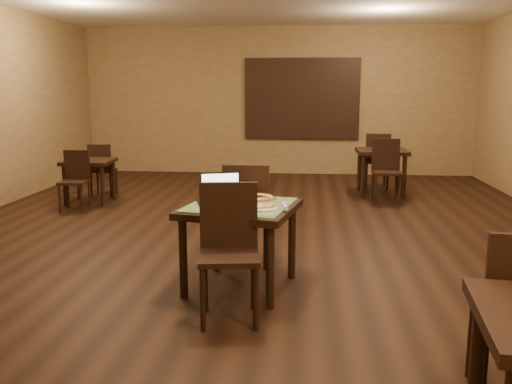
# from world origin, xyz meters

# --- Properties ---
(ground) EXTENTS (10.00, 10.00, 0.00)m
(ground) POSITION_xyz_m (0.00, 0.00, 0.00)
(ground) COLOR black
(ground) RESTS_ON ground
(wall_back) EXTENTS (8.00, 0.02, 3.00)m
(wall_back) POSITION_xyz_m (0.00, 5.00, 1.50)
(wall_back) COLOR #95744C
(wall_back) RESTS_ON ground
(wall_front) EXTENTS (8.00, 0.02, 3.00)m
(wall_front) POSITION_xyz_m (0.00, -5.00, 1.50)
(wall_front) COLOR #95744C
(wall_front) RESTS_ON ground
(mural) EXTENTS (2.34, 0.05, 1.64)m
(mural) POSITION_xyz_m (0.50, 4.96, 1.55)
(mural) COLOR #244D85
(mural) RESTS_ON wall_back
(tiled_table) EXTENTS (1.09, 1.09, 0.76)m
(tiled_table) POSITION_xyz_m (0.04, -1.71, 0.66)
(tiled_table) COLOR black
(tiled_table) RESTS_ON ground
(chair_main_near) EXTENTS (0.51, 0.51, 1.04)m
(chair_main_near) POSITION_xyz_m (0.03, -2.32, 0.59)
(chair_main_near) COLOR black
(chair_main_near) RESTS_ON ground
(chair_main_far) EXTENTS (0.47, 0.47, 1.04)m
(chair_main_far) POSITION_xyz_m (0.04, -1.10, 0.59)
(chair_main_far) COLOR black
(chair_main_far) RESTS_ON ground
(laptop) EXTENTS (0.43, 0.39, 0.25)m
(laptop) POSITION_xyz_m (-0.16, -1.60, 0.83)
(laptop) COLOR black
(laptop) RESTS_ON tiled_table
(plate) EXTENTS (0.24, 0.24, 0.01)m
(plate) POSITION_xyz_m (0.26, -1.89, 0.77)
(plate) COLOR white
(plate) RESTS_ON tiled_table
(pizza_slice) EXTENTS (0.23, 0.23, 0.02)m
(pizza_slice) POSITION_xyz_m (0.26, -1.89, 0.79)
(pizza_slice) COLOR beige
(pizza_slice) RESTS_ON plate
(pizza_pan) EXTENTS (0.36, 0.36, 0.01)m
(pizza_pan) POSITION_xyz_m (0.16, -1.47, 0.77)
(pizza_pan) COLOR silver
(pizza_pan) RESTS_ON tiled_table
(pizza_whole) EXTENTS (0.31, 0.31, 0.02)m
(pizza_whole) POSITION_xyz_m (0.16, -1.47, 0.78)
(pizza_whole) COLOR beige
(pizza_whole) RESTS_ON pizza_pan
(spatula) EXTENTS (0.20, 0.25, 0.01)m
(spatula) POSITION_xyz_m (0.18, -1.49, 0.79)
(spatula) COLOR silver
(spatula) RESTS_ON pizza_whole
(napkin_roll) EXTENTS (0.06, 0.19, 0.04)m
(napkin_roll) POSITION_xyz_m (0.44, -1.85, 0.78)
(napkin_roll) COLOR white
(napkin_roll) RESTS_ON tiled_table
(other_table_a) EXTENTS (0.81, 0.81, 0.76)m
(other_table_a) POSITION_xyz_m (1.86, 2.81, 0.63)
(other_table_a) COLOR black
(other_table_a) RESTS_ON ground
(other_table_a_chair_near) EXTENTS (0.43, 0.43, 0.99)m
(other_table_a_chair_near) POSITION_xyz_m (1.86, 2.23, 0.56)
(other_table_a_chair_near) COLOR black
(other_table_a_chair_near) RESTS_ON ground
(other_table_a_chair_far) EXTENTS (0.43, 0.43, 0.99)m
(other_table_a_chair_far) POSITION_xyz_m (1.86, 3.38, 0.56)
(other_table_a_chair_far) COLOR black
(other_table_a_chair_far) RESTS_ON ground
(other_table_b) EXTENTS (0.76, 0.76, 0.67)m
(other_table_b) POSITION_xyz_m (-2.75, 1.75, 0.56)
(other_table_b) COLOR black
(other_table_b) RESTS_ON ground
(other_table_b_chair_near) EXTENTS (0.40, 0.40, 0.87)m
(other_table_b_chair_near) POSITION_xyz_m (-2.75, 1.24, 0.49)
(other_table_b_chair_near) COLOR black
(other_table_b_chair_near) RESTS_ON ground
(other_table_b_chair_far) EXTENTS (0.40, 0.40, 0.87)m
(other_table_b_chair_far) POSITION_xyz_m (-2.74, 2.26, 0.49)
(other_table_b_chair_far) COLOR black
(other_table_b_chair_far) RESTS_ON ground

